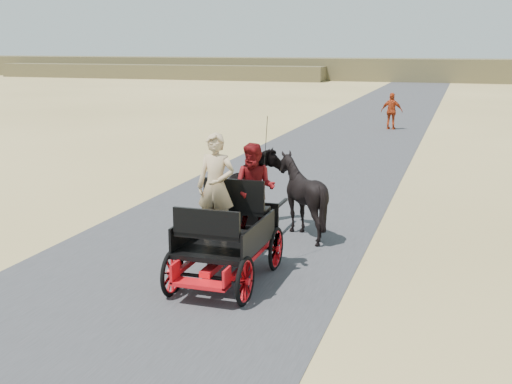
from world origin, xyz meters
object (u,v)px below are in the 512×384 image
(carriage, at_px, (227,260))
(horse_right, at_px, (302,196))
(pedestrian, at_px, (392,111))
(horse_left, at_px, (252,192))

(carriage, distance_m, horse_right, 3.09)
(horse_right, relative_size, pedestrian, 0.98)
(carriage, xyz_separation_m, horse_left, (-0.55, 3.00, 0.49))
(carriage, xyz_separation_m, pedestrian, (0.40, 21.01, 0.50))
(horse_left, distance_m, pedestrian, 18.03)
(pedestrian, bearing_deg, horse_right, 95.26)
(pedestrian, bearing_deg, horse_left, 91.76)
(horse_right, bearing_deg, horse_left, 0.00)
(horse_left, xyz_separation_m, pedestrian, (0.95, 18.01, 0.02))
(horse_left, distance_m, horse_right, 1.10)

